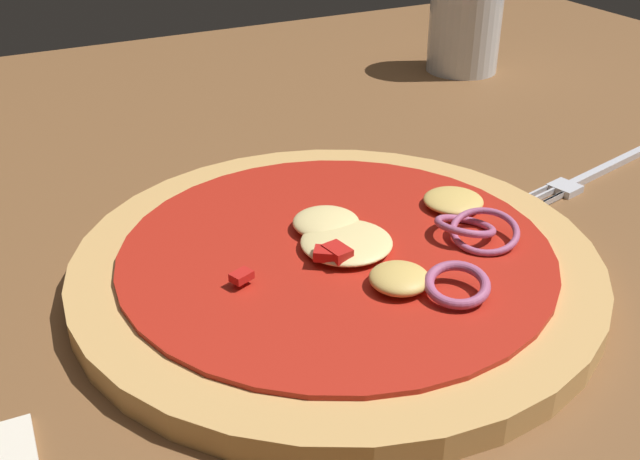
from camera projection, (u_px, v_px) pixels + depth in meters
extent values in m
cube|color=brown|center=(334.00, 284.00, 0.45)|extent=(1.25, 1.08, 0.03)
cylinder|color=tan|center=(336.00, 264.00, 0.43)|extent=(0.30, 0.30, 0.02)
cylinder|color=red|center=(336.00, 251.00, 0.42)|extent=(0.24, 0.24, 0.00)
ellipsoid|color=#E5BC60|center=(399.00, 278.00, 0.38)|extent=(0.03, 0.03, 0.01)
ellipsoid|color=#F4DB8E|center=(324.00, 223.00, 0.44)|extent=(0.04, 0.04, 0.01)
ellipsoid|color=#E5BC60|center=(453.00, 200.00, 0.46)|extent=(0.04, 0.04, 0.01)
ellipsoid|color=#F4DB8E|center=(341.00, 244.00, 0.42)|extent=(0.05, 0.05, 0.01)
torus|color=#B25984|center=(465.00, 226.00, 0.43)|extent=(0.05, 0.05, 0.01)
torus|color=#B25984|center=(485.00, 231.00, 0.43)|extent=(0.06, 0.06, 0.01)
torus|color=#B25984|center=(457.00, 284.00, 0.38)|extent=(0.05, 0.05, 0.01)
cube|color=red|center=(327.00, 254.00, 0.40)|extent=(0.02, 0.02, 0.01)
cube|color=red|center=(337.00, 252.00, 0.40)|extent=(0.01, 0.02, 0.01)
cube|color=red|center=(242.00, 276.00, 0.39)|extent=(0.01, 0.01, 0.00)
cube|color=silver|center=(616.00, 163.00, 0.56)|extent=(0.11, 0.03, 0.00)
cube|color=silver|center=(565.00, 188.00, 0.52)|extent=(0.02, 0.02, 0.00)
cube|color=silver|center=(530.00, 196.00, 0.51)|extent=(0.04, 0.01, 0.00)
cube|color=silver|center=(537.00, 199.00, 0.51)|extent=(0.04, 0.01, 0.00)
cube|color=silver|center=(544.00, 201.00, 0.51)|extent=(0.04, 0.01, 0.00)
cube|color=silver|center=(551.00, 204.00, 0.50)|extent=(0.04, 0.01, 0.00)
cylinder|color=silver|center=(466.00, 16.00, 0.74)|extent=(0.07, 0.07, 0.11)
cylinder|color=#9E510F|center=(463.00, 42.00, 0.76)|extent=(0.06, 0.06, 0.06)
cylinder|color=white|center=(467.00, 7.00, 0.74)|extent=(0.06, 0.06, 0.01)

